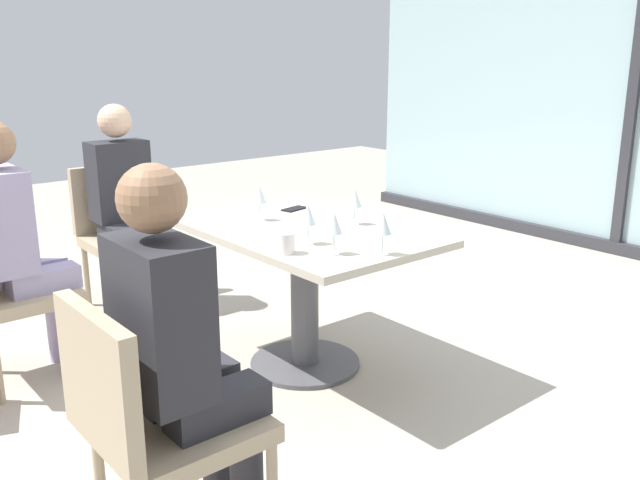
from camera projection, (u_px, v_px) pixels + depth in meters
name	position (u px, v px, depth m)	size (l,w,h in m)	color
ground_plane	(305.00, 365.00, 3.52)	(12.00, 12.00, 0.00)	#A89E8E
window_wall_backdrop	(635.00, 99.00, 5.17)	(5.21, 0.10, 2.70)	#9BB7BC
dining_table_main	(304.00, 265.00, 3.38)	(1.29, 0.83, 0.73)	#BCB29E
chair_side_end	(120.00, 228.00, 4.27)	(0.50, 0.46, 0.87)	tan
chair_front_right	(151.00, 416.00, 2.06)	(0.46, 0.50, 0.87)	tan
person_front_left	(18.00, 239.00, 3.23)	(0.34, 0.39, 1.26)	#9E93B7
person_side_end	(125.00, 198.00, 4.13)	(0.39, 0.34, 1.26)	#28282D
person_front_right	(180.00, 345.00, 2.07)	(0.34, 0.39, 1.26)	#28282D
wine_glass_0	(383.00, 224.00, 2.85)	(0.07, 0.07, 0.18)	silver
wine_glass_1	(308.00, 215.00, 3.01)	(0.07, 0.07, 0.18)	silver
wine_glass_2	(354.00, 198.00, 3.36)	(0.07, 0.07, 0.18)	silver
wine_glass_3	(259.00, 195.00, 3.44)	(0.07, 0.07, 0.18)	silver
wine_glass_4	(334.00, 224.00, 2.86)	(0.07, 0.07, 0.18)	silver
coffee_cup	(286.00, 243.00, 2.89)	(0.08, 0.08, 0.09)	white
cell_phone_on_table	(294.00, 209.00, 3.71)	(0.07, 0.14, 0.01)	black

